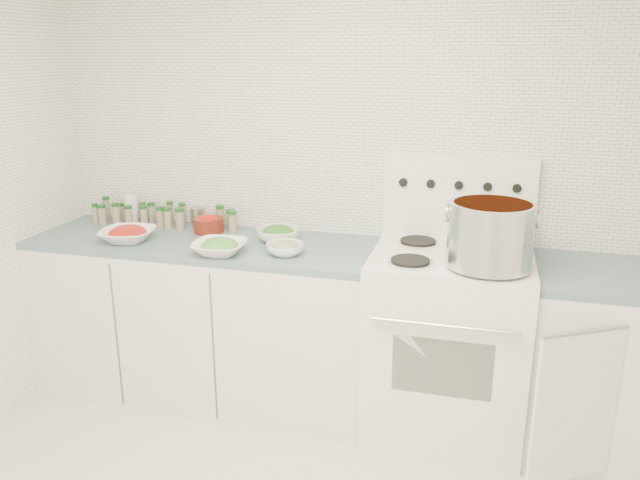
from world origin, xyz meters
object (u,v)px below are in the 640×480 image
Objects in this scene: bowl_snowpea at (220,247)px; stove at (447,337)px; bowl_tomato at (128,234)px; stock_pot at (491,232)px.

stove is at bearing 9.87° from bowl_snowpea.
stock_pot is at bearing -1.40° from bowl_tomato.
stock_pot is 1.30× the size of bowl_tomato.
stove is at bearing 135.16° from stock_pot.
bowl_tomato is 1.11× the size of bowl_snowpea.
bowl_snowpea is (0.56, -0.08, -0.00)m from bowl_tomato.
stock_pot reaches higher than bowl_snowpea.
stove reaches higher than bowl_tomato.
bowl_tomato is (-1.84, 0.05, -0.16)m from stock_pot.
stove is 4.96× the size of bowl_snowpea.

